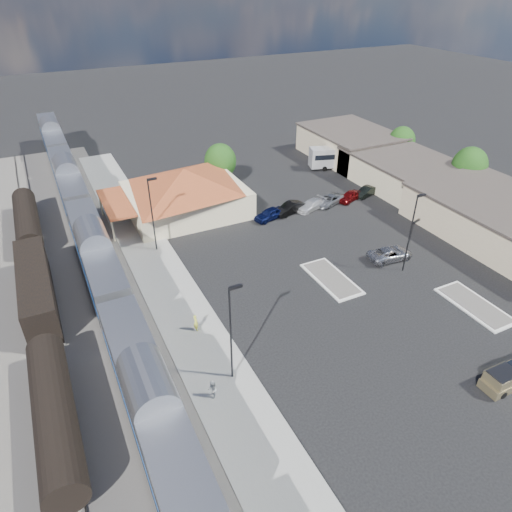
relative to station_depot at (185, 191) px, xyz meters
name	(u,v)px	position (x,y,z in m)	size (l,w,h in m)	color
ground	(309,300)	(4.56, -24.00, -3.13)	(280.00, 280.00, 0.00)	black
railbed	(78,313)	(-16.44, -16.00, -3.07)	(16.00, 100.00, 0.12)	#4C4944
platform	(175,299)	(-7.44, -18.00, -3.04)	(5.50, 92.00, 0.18)	gray
passenger_train	(97,261)	(-13.44, -12.05, -0.26)	(3.00, 104.00, 5.55)	silver
freight_cars	(37,290)	(-19.44, -13.18, -1.21)	(2.80, 46.00, 4.00)	black
station_depot	(185,191)	(0.00, 0.00, 0.00)	(18.35, 12.24, 6.20)	beige
buildings_east	(423,180)	(32.56, -9.72, -0.86)	(14.40, 51.40, 4.80)	#C6B28C
traffic_island_south	(331,279)	(8.56, -22.00, -3.03)	(3.30, 7.50, 0.21)	silver
traffic_island_north	(475,305)	(18.56, -32.00, -3.03)	(3.30, 7.50, 0.21)	silver
lamp_plat_s	(232,327)	(-6.34, -30.00, 2.21)	(1.08, 0.25, 9.00)	black
lamp_plat_n	(152,209)	(-6.34, -8.00, 2.21)	(1.08, 0.25, 9.00)	black
lamp_lot	(412,227)	(16.66, -24.00, 2.21)	(1.08, 0.25, 9.00)	black
tree_east_b	(469,166)	(38.56, -12.00, 1.09)	(4.94, 4.94, 6.96)	#382314
tree_east_c	(402,141)	(38.56, 2.00, 0.63)	(4.41, 4.41, 6.21)	#382314
tree_depot	(220,161)	(7.56, 6.00, 0.89)	(4.71, 4.71, 6.63)	#382314
pickup_truck	(510,377)	(12.88, -40.24, -2.33)	(4.91, 1.87, 1.69)	#92835A
suv	(390,254)	(16.75, -21.58, -2.40)	(2.41, 5.23, 1.45)	#999AA0
coach_bus	(343,156)	(28.56, 4.42, -1.11)	(11.15, 5.47, 3.51)	silver
person_a	(196,323)	(-7.12, -23.41, -2.12)	(0.61, 0.40, 1.66)	#D8DB44
person_b	(212,390)	(-8.64, -31.30, -2.12)	(0.80, 0.63, 1.65)	silver
parked_car_a	(270,214)	(9.11, -6.79, -2.38)	(1.78, 4.43, 1.51)	#0E1546
parked_car_b	(290,208)	(12.31, -6.49, -2.38)	(1.59, 4.57, 1.51)	black
parked_car_c	(311,205)	(15.51, -6.79, -2.45)	(1.90, 4.67, 1.35)	white
parked_car_d	(329,200)	(18.71, -6.49, -2.46)	(2.23, 4.83, 1.34)	gray
parked_car_e	(349,196)	(21.91, -6.79, -2.43)	(1.65, 4.10, 1.40)	maroon
parked_car_f	(366,192)	(25.11, -6.49, -2.46)	(1.41, 4.05, 1.33)	black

